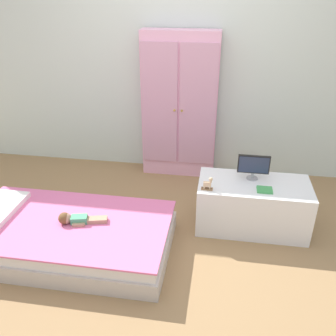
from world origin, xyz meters
TOP-DOWN VIEW (x-y plane):
  - ground_plane at (0.00, 0.00)m, footprint 10.00×10.00m
  - back_wall at (0.00, 1.57)m, footprint 6.40×0.05m
  - bed at (-0.71, -0.10)m, footprint 1.69×0.93m
  - doll at (-0.65, -0.10)m, footprint 0.39×0.16m
  - wardrobe at (0.01, 1.42)m, footprint 0.81×0.25m
  - tv_stand at (0.81, 0.46)m, footprint 0.97×0.49m
  - tv_monitor at (0.78, 0.54)m, footprint 0.28×0.10m
  - rocking_horse_toy at (0.41, 0.29)m, footprint 0.10×0.04m
  - book_green at (0.88, 0.35)m, footprint 0.13×0.11m

SIDE VIEW (x-z plane):
  - ground_plane at x=0.00m, z-range -0.02..0.00m
  - bed at x=-0.71m, z-range 0.00..0.26m
  - tv_stand at x=0.81m, z-range 0.00..0.45m
  - doll at x=-0.65m, z-range 0.25..0.35m
  - book_green at x=0.88m, z-range 0.45..0.47m
  - rocking_horse_toy at x=0.41m, z-range 0.45..0.56m
  - tv_monitor at x=0.78m, z-range 0.47..0.70m
  - wardrobe at x=0.01m, z-range 0.00..1.59m
  - back_wall at x=0.00m, z-range 0.00..2.70m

